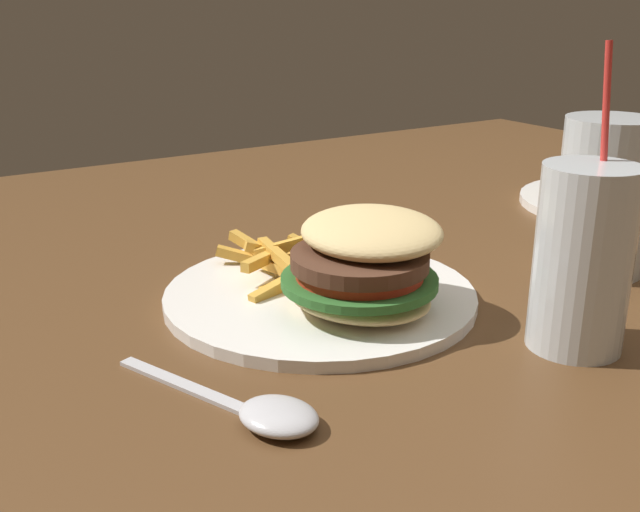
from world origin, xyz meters
name	(u,v)px	position (x,y,z in m)	size (l,w,h in m)	color
dining_table	(527,384)	(0.00, 0.00, 0.63)	(1.34, 1.24, 0.77)	brown
meal_plate_near	(341,277)	(-0.01, -0.23, 0.80)	(0.27, 0.27, 0.09)	white
beer_glass	(603,201)	(0.05, 0.03, 0.84)	(0.08, 0.08, 0.15)	silver
juice_glass	(582,265)	(0.14, -0.12, 0.83)	(0.07, 0.07, 0.22)	silver
spoon	(268,413)	(0.12, -0.37, 0.77)	(0.17, 0.09, 0.01)	silver
meal_plate_far	(625,186)	(-0.08, 0.24, 0.79)	(0.25, 0.25, 0.09)	white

